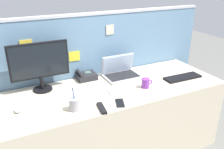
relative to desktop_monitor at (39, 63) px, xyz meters
name	(u,v)px	position (x,y,z in m)	size (l,w,h in m)	color
desk	(114,121)	(0.62, -0.27, -0.64)	(2.15, 0.77, 0.76)	beige
cubicle_divider	(97,77)	(0.62, 0.16, -0.32)	(2.59, 0.08, 1.41)	#6084A3
desktop_monitor	(39,63)	(0.00, 0.00, 0.00)	(0.53, 0.18, 0.46)	black
laptop	(121,72)	(0.81, -0.05, -0.22)	(0.37, 0.28, 0.22)	#B2B5BC
desk_phone	(86,76)	(0.45, 0.05, -0.23)	(0.20, 0.16, 0.10)	#232328
keyboard_main	(183,77)	(1.36, -0.38, -0.25)	(0.40, 0.13, 0.02)	black
computer_mouse_right_hand	(18,109)	(-0.25, -0.30, -0.25)	(0.06, 0.10, 0.03)	#B2B5BC
pen_cup	(74,104)	(0.16, -0.48, -0.21)	(0.08, 0.08, 0.19)	#99999E
cell_phone_black_slab	(120,103)	(0.53, -0.55, -0.26)	(0.07, 0.14, 0.01)	black
cell_phone_silver_slab	(113,92)	(0.56, -0.35, -0.26)	(0.07, 0.14, 0.01)	#B7BAC1
tv_remote	(102,108)	(0.36, -0.57, -0.26)	(0.04, 0.17, 0.02)	black
coffee_mug	(146,83)	(0.90, -0.39, -0.22)	(0.11, 0.08, 0.09)	purple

